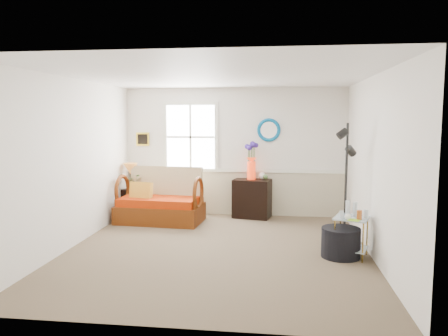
# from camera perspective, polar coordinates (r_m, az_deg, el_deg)

# --- Properties ---
(floor) EXTENTS (4.50, 5.00, 0.01)m
(floor) POSITION_cam_1_polar(r_m,az_deg,el_deg) (6.72, -0.88, -10.66)
(floor) COLOR brown
(floor) RESTS_ON ground
(ceiling) EXTENTS (4.50, 5.00, 0.01)m
(ceiling) POSITION_cam_1_polar(r_m,az_deg,el_deg) (6.45, -0.93, 11.98)
(ceiling) COLOR white
(ceiling) RESTS_ON walls
(walls) EXTENTS (4.51, 5.01, 2.60)m
(walls) POSITION_cam_1_polar(r_m,az_deg,el_deg) (6.46, -0.90, 0.42)
(walls) COLOR white
(walls) RESTS_ON floor
(wainscot) EXTENTS (4.46, 0.02, 0.90)m
(wainscot) POSITION_cam_1_polar(r_m,az_deg,el_deg) (9.02, 1.32, -3.28)
(wainscot) COLOR #B7AD8E
(wainscot) RESTS_ON walls
(chair_rail) EXTENTS (4.46, 0.04, 0.06)m
(chair_rail) POSITION_cam_1_polar(r_m,az_deg,el_deg) (8.94, 1.32, -0.32)
(chair_rail) COLOR white
(chair_rail) RESTS_ON walls
(window) EXTENTS (1.14, 0.06, 1.44)m
(window) POSITION_cam_1_polar(r_m,az_deg,el_deg) (9.02, -4.38, 4.06)
(window) COLOR white
(window) RESTS_ON walls
(picture) EXTENTS (0.28, 0.03, 0.28)m
(picture) POSITION_cam_1_polar(r_m,az_deg,el_deg) (9.29, -10.56, 3.73)
(picture) COLOR gold
(picture) RESTS_ON walls
(mirror) EXTENTS (0.47, 0.07, 0.47)m
(mirror) POSITION_cam_1_polar(r_m,az_deg,el_deg) (8.84, 5.87, 4.97)
(mirror) COLOR #0084C0
(mirror) RESTS_ON walls
(loveseat) EXTENTS (1.65, 1.01, 1.04)m
(loveseat) POSITION_cam_1_polar(r_m,az_deg,el_deg) (8.45, -8.35, -3.55)
(loveseat) COLOR #70340B
(loveseat) RESTS_ON floor
(throw_pillow) EXTENTS (0.45, 0.20, 0.44)m
(throw_pillow) POSITION_cam_1_polar(r_m,az_deg,el_deg) (8.45, -10.81, -3.31)
(throw_pillow) COLOR orange
(throw_pillow) RESTS_ON loveseat
(lamp_stand) EXTENTS (0.40, 0.40, 0.55)m
(lamp_stand) POSITION_cam_1_polar(r_m,az_deg,el_deg) (9.11, -11.92, -4.43)
(lamp_stand) COLOR black
(lamp_stand) RESTS_ON floor
(table_lamp) EXTENTS (0.40, 0.40, 0.52)m
(table_lamp) POSITION_cam_1_polar(r_m,az_deg,el_deg) (9.05, -12.10, -1.04)
(table_lamp) COLOR orange
(table_lamp) RESTS_ON lamp_stand
(potted_plant) EXTENTS (0.32, 0.35, 0.25)m
(potted_plant) POSITION_cam_1_polar(r_m,az_deg,el_deg) (8.95, -11.42, -2.00)
(potted_plant) COLOR #4F7239
(potted_plant) RESTS_ON lamp_stand
(cabinet) EXTENTS (0.79, 0.59, 0.77)m
(cabinet) POSITION_cam_1_polar(r_m,az_deg,el_deg) (8.78, 3.69, -3.99)
(cabinet) COLOR black
(cabinet) RESTS_ON floor
(flower_vase) EXTENTS (0.24, 0.24, 0.73)m
(flower_vase) POSITION_cam_1_polar(r_m,az_deg,el_deg) (8.71, 3.60, 0.92)
(flower_vase) COLOR red
(flower_vase) RESTS_ON cabinet
(side_table) EXTENTS (0.58, 0.58, 0.58)m
(side_table) POSITION_cam_1_polar(r_m,az_deg,el_deg) (6.59, 16.26, -8.66)
(side_table) COLOR #A4832E
(side_table) RESTS_ON floor
(tabletop_items) EXTENTS (0.50, 0.50, 0.23)m
(tabletop_items) POSITION_cam_1_polar(r_m,az_deg,el_deg) (6.44, 16.58, -5.31)
(tabletop_items) COLOR silver
(tabletop_items) RESTS_ON side_table
(floor_lamp) EXTENTS (0.34, 0.34, 1.92)m
(floor_lamp) POSITION_cam_1_polar(r_m,az_deg,el_deg) (6.91, 15.62, -2.27)
(floor_lamp) COLOR black
(floor_lamp) RESTS_ON floor
(ottoman) EXTENTS (0.58, 0.58, 0.43)m
(ottoman) POSITION_cam_1_polar(r_m,az_deg,el_deg) (6.56, 15.00, -9.38)
(ottoman) COLOR black
(ottoman) RESTS_ON floor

